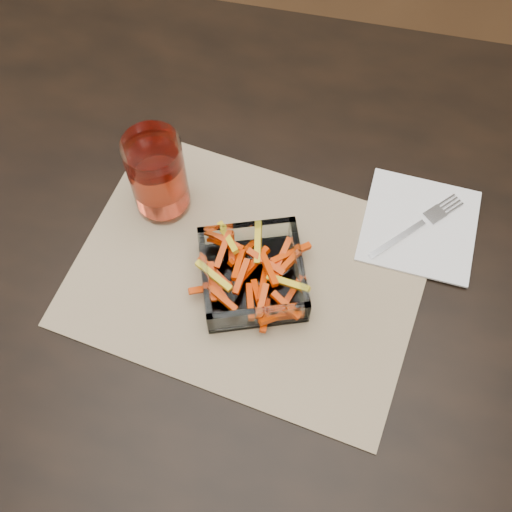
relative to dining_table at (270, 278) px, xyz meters
The scene contains 6 objects.
dining_table is the anchor object (origin of this frame).
placemat 0.10m from the dining_table, 120.78° to the right, with size 0.45×0.33×0.00m, color tan.
glass_bowl 0.12m from the dining_table, 106.14° to the right, with size 0.16×0.16×0.05m.
tumbler 0.23m from the dining_table, 165.04° to the left, with size 0.08×0.08×0.13m.
napkin 0.23m from the dining_table, 22.25° to the left, with size 0.15×0.15×0.00m, color white.
fork 0.23m from the dining_table, 21.99° to the left, with size 0.12×0.13×0.00m.
Camera 1 is at (0.06, -0.39, 1.53)m, focal length 45.00 mm.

